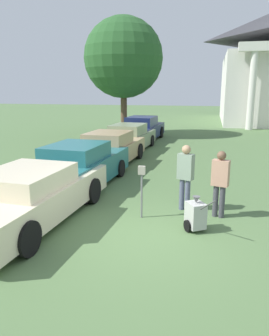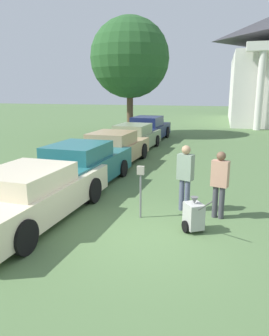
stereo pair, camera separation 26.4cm
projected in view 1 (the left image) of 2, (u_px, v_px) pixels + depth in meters
ground_plane at (145, 236)px, 7.44m from camera, size 120.00×120.00×0.00m
parked_car_cream at (31, 196)px, 8.14m from camera, size 2.30×5.37×1.38m
parked_car_teal at (79, 167)px, 11.04m from camera, size 2.25×5.22×1.49m
parked_car_tan at (110, 149)px, 14.36m from camera, size 2.24×5.00×1.44m
parked_car_sage at (129, 138)px, 17.68m from camera, size 2.16×5.10×1.42m
parked_car_navy at (142, 129)px, 21.00m from camera, size 2.21×5.36×1.55m
parking_meter at (142, 182)px, 8.28m from camera, size 0.18×0.09×1.37m
person_worker at (185, 173)px, 8.79m from camera, size 0.47×0.36×1.81m
person_supervisor at (220, 180)px, 8.32m from camera, size 0.47×0.33×1.74m
equipment_cart at (196, 215)px, 7.63m from camera, size 0.70×0.93×1.00m
shade_tree at (123, 58)px, 22.24m from camera, size 5.40×5.40×8.01m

